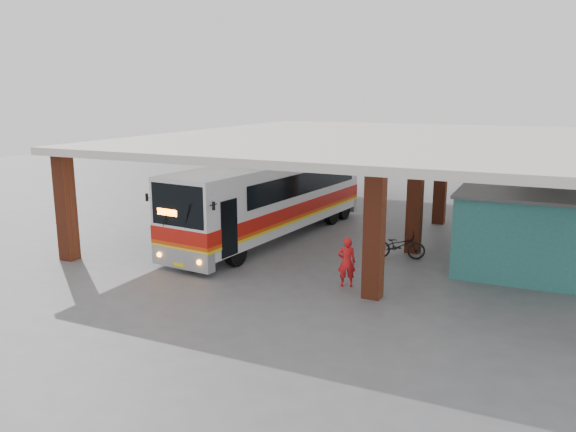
% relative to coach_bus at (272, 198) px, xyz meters
% --- Properties ---
extents(ground, '(90.00, 90.00, 0.00)m').
position_rel_coach_bus_xyz_m(ground, '(3.57, -2.72, -1.90)').
color(ground, '#515154').
rests_on(ground, ground).
extents(brick_columns, '(20.10, 21.60, 4.35)m').
position_rel_coach_bus_xyz_m(brick_columns, '(5.00, 2.28, 0.27)').
color(brick_columns, maroon).
rests_on(brick_columns, ground).
extents(canopy_roof, '(21.00, 23.00, 0.30)m').
position_rel_coach_bus_xyz_m(canopy_roof, '(4.07, 3.78, 2.60)').
color(canopy_roof, beige).
rests_on(canopy_roof, brick_columns).
extents(shop_building, '(5.20, 8.20, 3.11)m').
position_rel_coach_bus_xyz_m(shop_building, '(11.07, 1.28, -0.34)').
color(shop_building, '#2B6B63').
rests_on(shop_building, ground).
extents(coach_bus, '(4.10, 13.35, 3.83)m').
position_rel_coach_bus_xyz_m(coach_bus, '(0.00, 0.00, 0.00)').
color(coach_bus, silver).
rests_on(coach_bus, ground).
extents(motorcycle, '(2.25, 1.29, 1.12)m').
position_rel_coach_bus_xyz_m(motorcycle, '(6.26, -0.96, -1.34)').
color(motorcycle, black).
rests_on(motorcycle, ground).
extents(pedestrian, '(0.76, 0.66, 1.77)m').
position_rel_coach_bus_xyz_m(pedestrian, '(5.43, -5.06, -1.02)').
color(pedestrian, red).
rests_on(pedestrian, ground).
extents(red_chair, '(0.42, 0.42, 0.76)m').
position_rel_coach_bus_xyz_m(red_chair, '(8.39, 3.88, -1.55)').
color(red_chair, red).
rests_on(red_chair, ground).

